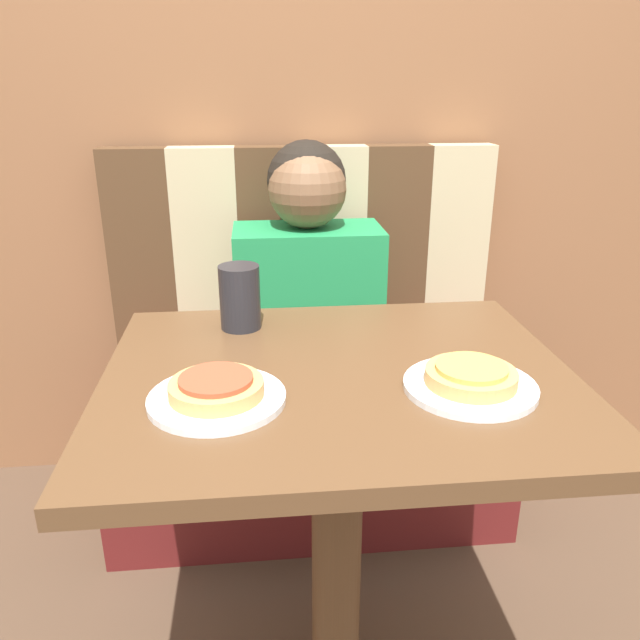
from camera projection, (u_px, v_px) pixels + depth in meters
name	position (u px, v px, depth m)	size (l,w,h in m)	color
wall_back	(298.00, 66.00, 1.83)	(7.00, 0.05, 2.60)	brown
booth_seat	(309.00, 437.00, 1.92)	(1.16, 0.52, 0.47)	#5B1919
booth_backrest	(302.00, 249.00, 1.93)	(1.16, 0.08, 0.62)	#4C331E
dining_table	(338.00, 431.00, 1.15)	(0.83, 0.69, 0.78)	brown
person	(308.00, 264.00, 1.73)	(0.40, 0.24, 0.65)	#1E8447
plate_left	(217.00, 398.00, 1.00)	(0.22, 0.22, 0.01)	white
plate_right	(470.00, 386.00, 1.04)	(0.22, 0.22, 0.01)	white
pizza_left	(216.00, 387.00, 1.00)	(0.15, 0.15, 0.03)	tan
pizza_right	(471.00, 375.00, 1.03)	(0.15, 0.15, 0.03)	tan
drinking_cup	(240.00, 297.00, 1.28)	(0.08, 0.08, 0.13)	#232328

